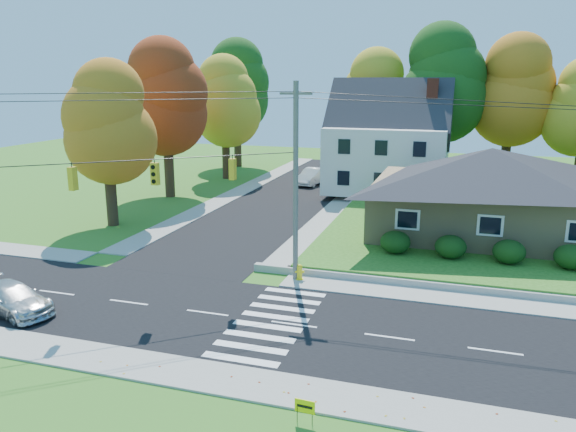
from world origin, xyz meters
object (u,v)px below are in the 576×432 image
ranch_house (489,190)px  fire_hydrant (300,273)px  silver_sedan (12,298)px  white_car (312,176)px

ranch_house → fire_hydrant: ranch_house is taller
silver_sedan → white_car: bearing=8.7°
ranch_house → silver_sedan: (-20.24, -18.50, -2.60)m
white_car → fire_hydrant: bearing=-67.1°
ranch_house → white_car: ranch_house is taller
silver_sedan → white_car: 34.05m
fire_hydrant → silver_sedan: bearing=-145.0°
ranch_house → silver_sedan: size_ratio=3.29×
ranch_house → white_car: (-15.59, 15.23, -2.46)m
ranch_house → fire_hydrant: bearing=-130.6°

